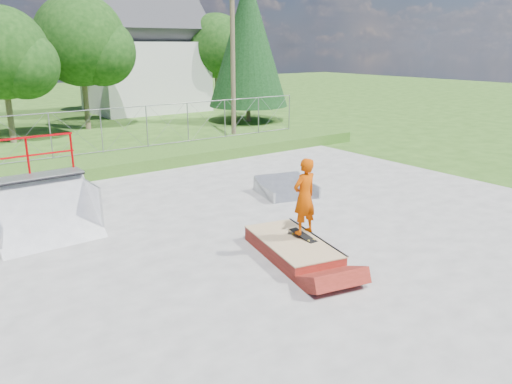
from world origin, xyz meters
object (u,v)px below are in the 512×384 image
(flat_bank_ramp, at_px, (287,188))
(skater, at_px, (304,199))
(grind_box, at_px, (292,248))
(quarter_pipe, at_px, (42,191))

(flat_bank_ramp, relative_size, skater, 0.98)
(grind_box, xyz_separation_m, flat_bank_ramp, (3.06, 3.89, 0.05))
(grind_box, distance_m, skater, 1.18)
(skater, bearing_deg, flat_bank_ramp, -129.17)
(quarter_pipe, bearing_deg, skater, -45.99)
(flat_bank_ramp, bearing_deg, grind_box, -113.63)
(quarter_pipe, bearing_deg, flat_bank_ramp, -6.63)
(grind_box, distance_m, flat_bank_ramp, 4.95)
(grind_box, bearing_deg, flat_bank_ramp, 64.20)
(flat_bank_ramp, height_order, skater, skater)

